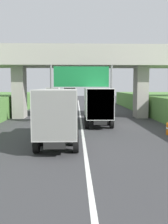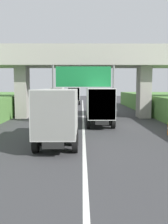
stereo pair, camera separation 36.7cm
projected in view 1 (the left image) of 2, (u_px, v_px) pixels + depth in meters
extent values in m
cube|color=white|center=(82.00, 125.00, 23.58)|extent=(0.20, 88.05, 0.01)
cube|color=#ADA89E|center=(80.00, 62.00, 28.92)|extent=(40.00, 4.80, 1.10)
cube|color=#ADA89E|center=(81.00, 49.00, 26.60)|extent=(40.00, 0.36, 1.10)
cube|color=#ADA89E|center=(80.00, 54.00, 31.02)|extent=(40.00, 0.36, 1.10)
cube|color=#9F9A91|center=(19.00, 92.00, 29.05)|extent=(1.30, 2.20, 5.87)
cube|color=#9F9A91|center=(141.00, 92.00, 29.48)|extent=(1.30, 2.20, 5.87)
cylinder|color=slate|center=(51.00, 95.00, 23.90)|extent=(0.18, 0.18, 5.57)
cylinder|color=slate|center=(111.00, 95.00, 24.07)|extent=(0.18, 0.18, 5.57)
cube|color=#167238|center=(81.00, 77.00, 23.81)|extent=(5.20, 0.12, 1.90)
cube|color=white|center=(81.00, 77.00, 23.80)|extent=(4.89, 0.01, 1.67)
cube|color=black|center=(70.00, 101.00, 52.51)|extent=(1.10, 7.30, 0.36)
cube|color=#B2B5B7|center=(70.00, 95.00, 54.97)|extent=(2.10, 2.10, 2.10)
cube|color=#2D3842|center=(71.00, 93.00, 55.96)|extent=(1.89, 0.06, 0.90)
cube|color=silver|center=(70.00, 94.00, 51.32)|extent=(2.30, 5.20, 2.60)
cube|color=#A8A8A4|center=(70.00, 94.00, 48.75)|extent=(2.21, 0.04, 2.50)
cylinder|color=black|center=(66.00, 101.00, 55.09)|extent=(0.30, 0.96, 0.96)
cylinder|color=black|center=(75.00, 101.00, 55.14)|extent=(0.30, 0.96, 0.96)
cylinder|color=black|center=(65.00, 102.00, 50.03)|extent=(0.30, 0.96, 0.96)
cylinder|color=black|center=(75.00, 102.00, 50.10)|extent=(0.30, 0.96, 0.96)
cylinder|color=black|center=(65.00, 102.00, 51.71)|extent=(0.30, 0.96, 0.96)
cylinder|color=black|center=(75.00, 102.00, 51.78)|extent=(0.30, 0.96, 0.96)
cube|color=black|center=(59.00, 133.00, 16.21)|extent=(1.10, 7.30, 0.36)
cube|color=#236B38|center=(61.00, 110.00, 18.67)|extent=(2.10, 2.10, 2.10)
cube|color=#2D3842|center=(62.00, 105.00, 19.66)|extent=(1.89, 0.06, 0.90)
cube|color=#B7B7B2|center=(58.00, 111.00, 15.02)|extent=(2.30, 5.20, 2.60)
cube|color=gray|center=(54.00, 116.00, 12.45)|extent=(2.21, 0.04, 2.50)
cylinder|color=black|center=(49.00, 129.00, 18.79)|extent=(0.30, 0.96, 0.96)
cylinder|color=black|center=(75.00, 129.00, 18.84)|extent=(0.30, 0.96, 0.96)
cylinder|color=black|center=(36.00, 144.00, 13.73)|extent=(0.30, 0.96, 0.96)
cylinder|color=black|center=(76.00, 144.00, 13.79)|extent=(0.30, 0.96, 0.96)
cylinder|color=black|center=(41.00, 138.00, 15.41)|extent=(0.30, 0.96, 0.96)
cylinder|color=black|center=(76.00, 138.00, 15.48)|extent=(0.30, 0.96, 0.96)
cube|color=black|center=(97.00, 117.00, 24.24)|extent=(1.10, 7.30, 0.36)
cube|color=black|center=(95.00, 103.00, 26.71)|extent=(2.10, 2.10, 2.10)
cube|color=#2D3842|center=(94.00, 99.00, 27.69)|extent=(1.89, 0.06, 0.90)
cube|color=silver|center=(98.00, 103.00, 23.05)|extent=(2.30, 5.20, 2.60)
cube|color=#A8A8A4|center=(101.00, 105.00, 20.48)|extent=(2.21, 0.04, 2.50)
cylinder|color=black|center=(86.00, 116.00, 26.82)|extent=(0.30, 0.96, 0.96)
cylinder|color=black|center=(104.00, 116.00, 26.88)|extent=(0.30, 0.96, 0.96)
cylinder|color=black|center=(87.00, 123.00, 21.76)|extent=(0.30, 0.96, 0.96)
cylinder|color=black|center=(112.00, 123.00, 21.83)|extent=(0.30, 0.96, 0.96)
cylinder|color=black|center=(86.00, 120.00, 23.44)|extent=(0.30, 0.96, 0.96)
cylinder|color=black|center=(109.00, 120.00, 23.51)|extent=(0.30, 0.96, 0.96)
cube|color=black|center=(54.00, 101.00, 50.28)|extent=(1.10, 7.30, 0.36)
cube|color=red|center=(55.00, 95.00, 52.75)|extent=(2.10, 2.10, 2.10)
cube|color=#2D3842|center=(55.00, 93.00, 53.73)|extent=(1.89, 0.06, 0.90)
cube|color=#B7B7B2|center=(53.00, 94.00, 49.09)|extent=(2.30, 5.20, 2.60)
cube|color=gray|center=(52.00, 95.00, 46.53)|extent=(2.21, 0.04, 2.50)
cylinder|color=black|center=(50.00, 102.00, 52.86)|extent=(0.30, 0.96, 0.96)
cylinder|color=black|center=(60.00, 102.00, 52.92)|extent=(0.30, 0.96, 0.96)
cylinder|color=black|center=(47.00, 103.00, 47.80)|extent=(0.30, 0.96, 0.96)
cylinder|color=black|center=(59.00, 103.00, 47.87)|extent=(0.30, 0.96, 0.96)
cylinder|color=black|center=(48.00, 103.00, 49.48)|extent=(0.30, 0.96, 0.96)
cylinder|color=black|center=(59.00, 103.00, 49.55)|extent=(0.30, 0.96, 0.96)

